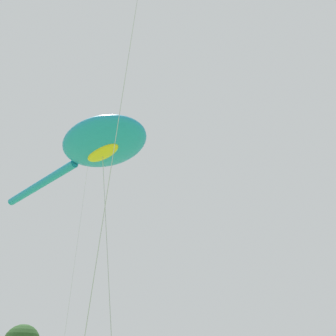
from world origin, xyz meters
The scene contains 2 objects.
big_show_kite centered at (1.14, 13.40, 11.24)m, with size 3.69×12.41×11.90m.
small_kite_triangle_green centered at (8.05, 26.06, 21.88)m, with size 1.57×1.83×23.88m.
Camera 1 is at (-6.82, 0.59, 1.40)m, focal length 37.95 mm.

